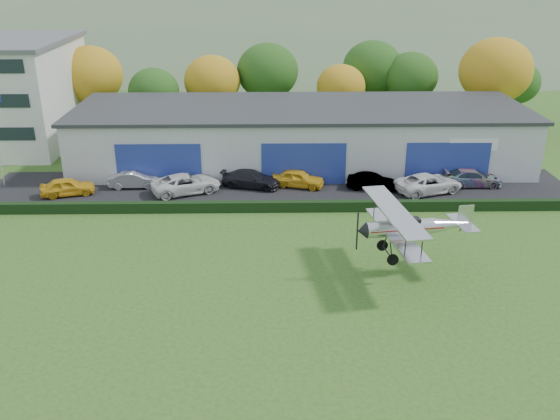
{
  "coord_description": "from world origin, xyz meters",
  "views": [
    {
      "loc": [
        2.21,
        -25.65,
        17.64
      ],
      "look_at": [
        2.83,
        10.07,
        2.68
      ],
      "focal_mm": 38.7,
      "sensor_mm": 36.0,
      "label": 1
    }
  ],
  "objects_px": {
    "car_0": "(67,187)",
    "car_4": "(298,178)",
    "car_2": "(186,184)",
    "hangar": "(300,135)",
    "car_3": "(251,179)",
    "car_6": "(429,183)",
    "car_7": "(472,178)",
    "car_1": "(135,179)",
    "car_5": "(372,182)",
    "biplane": "(410,226)"
  },
  "relations": [
    {
      "from": "car_1",
      "to": "car_2",
      "type": "relative_size",
      "value": 0.76
    },
    {
      "from": "car_0",
      "to": "car_5",
      "type": "xyz_separation_m",
      "value": [
        24.53,
        0.84,
        -0.05
      ]
    },
    {
      "from": "hangar",
      "to": "car_3",
      "type": "relative_size",
      "value": 8.34
    },
    {
      "from": "car_3",
      "to": "car_7",
      "type": "distance_m",
      "value": 18.41
    },
    {
      "from": "car_7",
      "to": "biplane",
      "type": "relative_size",
      "value": 0.59
    },
    {
      "from": "car_2",
      "to": "hangar",
      "type": "bearing_deg",
      "value": -73.08
    },
    {
      "from": "car_2",
      "to": "car_5",
      "type": "distance_m",
      "value": 15.13
    },
    {
      "from": "car_5",
      "to": "car_7",
      "type": "bearing_deg",
      "value": -72.7
    },
    {
      "from": "hangar",
      "to": "car_2",
      "type": "relative_size",
      "value": 7.31
    },
    {
      "from": "car_1",
      "to": "car_6",
      "type": "bearing_deg",
      "value": -95.31
    },
    {
      "from": "hangar",
      "to": "car_2",
      "type": "height_order",
      "value": "hangar"
    },
    {
      "from": "car_2",
      "to": "car_5",
      "type": "bearing_deg",
      "value": -110.56
    },
    {
      "from": "car_4",
      "to": "car_7",
      "type": "bearing_deg",
      "value": -74.16
    },
    {
      "from": "car_2",
      "to": "car_4",
      "type": "bearing_deg",
      "value": -104.6
    },
    {
      "from": "car_0",
      "to": "car_5",
      "type": "relative_size",
      "value": 1.04
    },
    {
      "from": "car_7",
      "to": "hangar",
      "type": "bearing_deg",
      "value": 64.31
    },
    {
      "from": "car_2",
      "to": "car_3",
      "type": "xyz_separation_m",
      "value": [
        5.23,
        1.21,
        -0.06
      ]
    },
    {
      "from": "hangar",
      "to": "car_4",
      "type": "xyz_separation_m",
      "value": [
        -0.45,
        -6.59,
        -1.88
      ]
    },
    {
      "from": "car_4",
      "to": "car_1",
      "type": "bearing_deg",
      "value": 105.76
    },
    {
      "from": "car_6",
      "to": "car_5",
      "type": "bearing_deg",
      "value": 60.65
    },
    {
      "from": "car_1",
      "to": "car_5",
      "type": "relative_size",
      "value": 1.05
    },
    {
      "from": "car_3",
      "to": "car_6",
      "type": "bearing_deg",
      "value": -80.28
    },
    {
      "from": "car_0",
      "to": "car_4",
      "type": "xyz_separation_m",
      "value": [
        18.55,
        1.61,
        0.01
      ]
    },
    {
      "from": "car_0",
      "to": "car_3",
      "type": "xyz_separation_m",
      "value": [
        14.64,
        1.59,
        -0.0
      ]
    },
    {
      "from": "car_1",
      "to": "car_2",
      "type": "bearing_deg",
      "value": -108.07
    },
    {
      "from": "car_1",
      "to": "car_7",
      "type": "bearing_deg",
      "value": -91.78
    },
    {
      "from": "car_6",
      "to": "car_1",
      "type": "bearing_deg",
      "value": 66.22
    },
    {
      "from": "car_3",
      "to": "car_6",
      "type": "height_order",
      "value": "car_6"
    },
    {
      "from": "car_2",
      "to": "car_3",
      "type": "relative_size",
      "value": 1.14
    },
    {
      "from": "car_0",
      "to": "car_3",
      "type": "bearing_deg",
      "value": -100.02
    },
    {
      "from": "car_0",
      "to": "car_3",
      "type": "distance_m",
      "value": 14.73
    },
    {
      "from": "car_4",
      "to": "biplane",
      "type": "relative_size",
      "value": 0.52
    },
    {
      "from": "car_2",
      "to": "car_6",
      "type": "distance_m",
      "value": 19.61
    },
    {
      "from": "car_2",
      "to": "car_7",
      "type": "xyz_separation_m",
      "value": [
        23.64,
        1.19,
        -0.07
      ]
    },
    {
      "from": "car_1",
      "to": "biplane",
      "type": "xyz_separation_m",
      "value": [
        19.33,
        -15.16,
        2.47
      ]
    },
    {
      "from": "car_5",
      "to": "car_7",
      "type": "distance_m",
      "value": 8.54
    },
    {
      "from": "car_0",
      "to": "car_5",
      "type": "height_order",
      "value": "car_0"
    },
    {
      "from": "car_3",
      "to": "car_4",
      "type": "height_order",
      "value": "car_4"
    },
    {
      "from": "car_2",
      "to": "car_5",
      "type": "relative_size",
      "value": 1.39
    },
    {
      "from": "hangar",
      "to": "car_6",
      "type": "bearing_deg",
      "value": -38.98
    },
    {
      "from": "car_0",
      "to": "car_6",
      "type": "height_order",
      "value": "car_6"
    },
    {
      "from": "hangar",
      "to": "car_0",
      "type": "relative_size",
      "value": 9.73
    },
    {
      "from": "car_4",
      "to": "car_6",
      "type": "relative_size",
      "value": 0.77
    },
    {
      "from": "car_1",
      "to": "car_3",
      "type": "distance_m",
      "value": 9.62
    },
    {
      "from": "car_3",
      "to": "car_7",
      "type": "xyz_separation_m",
      "value": [
        18.41,
        -0.02,
        -0.0
      ]
    },
    {
      "from": "car_4",
      "to": "biplane",
      "type": "xyz_separation_m",
      "value": [
        5.8,
        -15.1,
        2.43
      ]
    },
    {
      "from": "hangar",
      "to": "car_3",
      "type": "distance_m",
      "value": 8.15
    },
    {
      "from": "car_7",
      "to": "car_2",
      "type": "bearing_deg",
      "value": 92.5
    },
    {
      "from": "car_2",
      "to": "car_7",
      "type": "bearing_deg",
      "value": -109.43
    },
    {
      "from": "car_2",
      "to": "car_4",
      "type": "height_order",
      "value": "car_2"
    }
  ]
}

